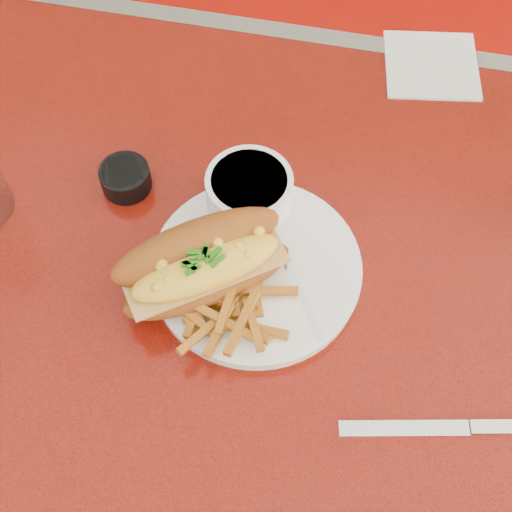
% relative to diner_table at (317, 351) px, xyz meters
% --- Properties ---
extents(ground, '(8.00, 8.00, 0.00)m').
position_rel_diner_table_xyz_m(ground, '(0.00, 0.00, -0.61)').
color(ground, beige).
rests_on(ground, ground).
extents(diner_table, '(1.23, 0.83, 0.77)m').
position_rel_diner_table_xyz_m(diner_table, '(0.00, 0.00, 0.00)').
color(diner_table, red).
rests_on(diner_table, ground).
extents(booth_bench_far, '(1.20, 0.51, 0.90)m').
position_rel_diner_table_xyz_m(booth_bench_far, '(0.00, 0.81, -0.32)').
color(booth_bench_far, '#A4130A').
rests_on(booth_bench_far, ground).
extents(dinner_plate, '(0.26, 0.26, 0.02)m').
position_rel_diner_table_xyz_m(dinner_plate, '(-0.08, 0.01, 0.17)').
color(dinner_plate, white).
rests_on(dinner_plate, diner_table).
extents(mac_hoagie, '(0.21, 0.19, 0.09)m').
position_rel_diner_table_xyz_m(mac_hoagie, '(-0.14, -0.02, 0.21)').
color(mac_hoagie, '#924B17').
rests_on(mac_hoagie, dinner_plate).
extents(fries_pile, '(0.15, 0.14, 0.03)m').
position_rel_diner_table_xyz_m(fries_pile, '(-0.10, -0.04, 0.19)').
color(fries_pile, orange).
rests_on(fries_pile, dinner_plate).
extents(fork, '(0.09, 0.13, 0.00)m').
position_rel_diner_table_xyz_m(fork, '(-0.04, 0.00, 0.18)').
color(fork, '#BABBBF').
rests_on(fork, dinner_plate).
extents(gravy_ramekin, '(0.13, 0.13, 0.06)m').
position_rel_diner_table_xyz_m(gravy_ramekin, '(-0.11, 0.10, 0.19)').
color(gravy_ramekin, white).
rests_on(gravy_ramekin, diner_table).
extents(sauce_cup_left, '(0.06, 0.06, 0.03)m').
position_rel_diner_table_xyz_m(sauce_cup_left, '(-0.26, 0.10, 0.18)').
color(sauce_cup_left, black).
rests_on(sauce_cup_left, diner_table).
extents(knife, '(0.21, 0.06, 0.01)m').
position_rel_diner_table_xyz_m(knife, '(0.15, -0.12, 0.16)').
color(knife, '#BABBBF').
rests_on(knife, diner_table).
extents(paper_napkin, '(0.14, 0.14, 0.00)m').
position_rel_diner_table_xyz_m(paper_napkin, '(0.08, 0.38, 0.16)').
color(paper_napkin, white).
rests_on(paper_napkin, diner_table).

